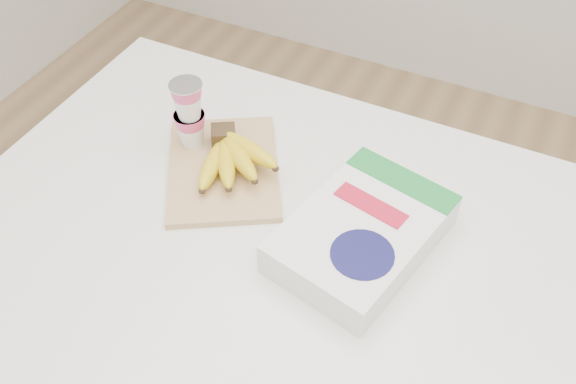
{
  "coord_description": "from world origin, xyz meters",
  "views": [
    {
      "loc": [
        0.28,
        -0.65,
        1.89
      ],
      "look_at": [
        -0.07,
        0.08,
        1.04
      ],
      "focal_mm": 40.0,
      "sensor_mm": 36.0,
      "label": 1
    }
  ],
  "objects_px": {
    "yogurt_stack": "(189,113)",
    "cereal_box": "(362,234)",
    "cutting_board": "(223,169)",
    "bananas": "(231,157)"
  },
  "relations": [
    {
      "from": "yogurt_stack",
      "to": "cutting_board",
      "type": "bearing_deg",
      "value": -18.93
    },
    {
      "from": "yogurt_stack",
      "to": "cereal_box",
      "type": "bearing_deg",
      "value": -12.54
    },
    {
      "from": "bananas",
      "to": "cereal_box",
      "type": "xyz_separation_m",
      "value": [
        0.3,
        -0.07,
        -0.01
      ]
    },
    {
      "from": "yogurt_stack",
      "to": "cereal_box",
      "type": "xyz_separation_m",
      "value": [
        0.4,
        -0.09,
        -0.06
      ]
    },
    {
      "from": "bananas",
      "to": "cereal_box",
      "type": "distance_m",
      "value": 0.31
    },
    {
      "from": "cutting_board",
      "to": "bananas",
      "type": "height_order",
      "value": "bananas"
    },
    {
      "from": "bananas",
      "to": "yogurt_stack",
      "type": "xyz_separation_m",
      "value": [
        -0.1,
        0.02,
        0.06
      ]
    },
    {
      "from": "yogurt_stack",
      "to": "cereal_box",
      "type": "relative_size",
      "value": 0.43
    },
    {
      "from": "bananas",
      "to": "yogurt_stack",
      "type": "distance_m",
      "value": 0.12
    },
    {
      "from": "cutting_board",
      "to": "cereal_box",
      "type": "xyz_separation_m",
      "value": [
        0.32,
        -0.06,
        0.03
      ]
    }
  ]
}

